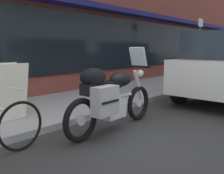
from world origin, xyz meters
TOP-DOWN VIEW (x-y plane):
  - ground_plane at (0.00, 0.00)m, footprint 80.00×80.00m
  - sidewalk_curb at (9.00, 2.63)m, footprint 30.00×2.46m
  - touring_motorcycle at (-0.08, 0.66)m, footprint 2.23×0.69m
  - sandwich_board_sign at (-1.00, 2.20)m, footprint 0.55×0.43m
  - parking_sign_pole at (7.41, 2.16)m, footprint 0.44×0.07m

SIDE VIEW (x-z plane):
  - ground_plane at x=0.00m, z-range 0.00..0.00m
  - sidewalk_curb at x=9.00m, z-range 0.00..0.12m
  - touring_motorcycle at x=-0.08m, z-range -0.09..1.32m
  - sandwich_board_sign at x=-1.00m, z-range 0.13..1.13m
  - parking_sign_pole at x=7.41m, z-range 0.35..2.86m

